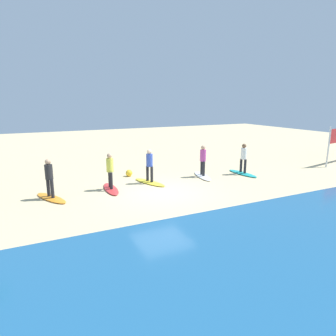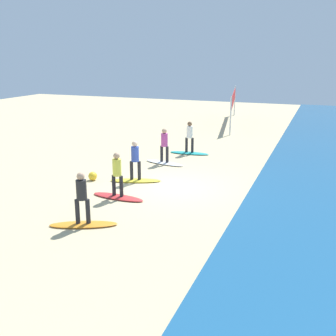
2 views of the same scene
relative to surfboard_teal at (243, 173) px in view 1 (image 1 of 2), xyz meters
The scene contains 12 objects.
ground_plane 5.63m from the surfboard_teal, 11.30° to the left, with size 60.00×60.00×0.00m, color #CCB789.
surfboard_teal is the anchor object (origin of this frame).
surfer_teal 0.99m from the surfboard_teal, 90.00° to the left, with size 0.32×0.46×1.64m.
surfboard_white 2.41m from the surfboard_teal, 11.76° to the right, with size 2.10×0.56×0.09m, color white.
surfer_white 2.60m from the surfboard_teal, 11.76° to the right, with size 0.32×0.45×1.64m.
surfboard_yellow 5.46m from the surfboard_teal, ahead, with size 2.10×0.56×0.09m, color yellow.
surfer_yellow 5.55m from the surfboard_teal, ahead, with size 0.32×0.44×1.64m.
surfboard_red 7.51m from the surfboard_teal, ahead, with size 2.10×0.56×0.09m, color red.
surfer_red 7.57m from the surfboard_teal, ahead, with size 0.32×0.46×1.64m.
surfboard_orange 10.13m from the surfboard_teal, ahead, with size 2.10×0.56×0.09m, color orange.
surfer_orange 10.18m from the surfboard_teal, ahead, with size 0.32×0.43×1.64m.
beach_ball 6.37m from the surfboard_teal, 21.38° to the right, with size 0.37×0.37×0.37m, color yellow.
Camera 1 is at (5.39, 11.75, 4.10)m, focal length 31.88 mm.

